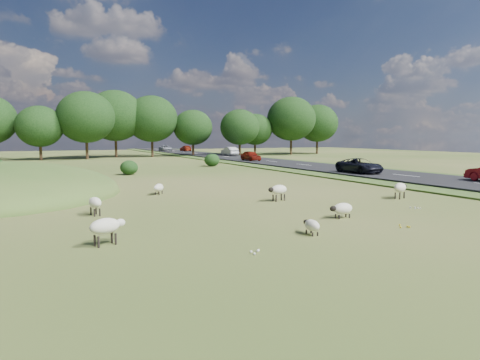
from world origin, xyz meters
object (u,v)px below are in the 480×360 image
sheep_2 (106,226)px  sheep_6 (342,209)px  car_5 (165,148)px  car_0 (186,148)px  sheep_5 (95,203)px  sheep_1 (400,188)px  sheep_3 (159,188)px  sheep_4 (312,225)px  sheep_0 (278,190)px  car_1 (230,151)px  car_4 (251,156)px  car_3 (360,166)px

sheep_2 → sheep_6: 10.27m
car_5 → car_0: bearing=-43.7°
sheep_2 → sheep_5: size_ratio=1.10×
sheep_1 → sheep_2: sheep_1 is taller
sheep_3 → sheep_4: (2.34, -13.42, -0.07)m
sheep_0 → car_0: bearing=-114.4°
sheep_6 → car_1: 58.14m
sheep_0 → car_1: (18.79, 49.38, 0.36)m
sheep_1 → car_0: 77.89m
sheep_0 → sheep_2: 11.94m
sheep_1 → car_1: car_1 is taller
car_1 → car_5: (-3.80, 29.03, -0.09)m
sheep_1 → sheep_2: 17.69m
car_4 → car_5: size_ratio=0.83×
sheep_1 → sheep_6: bearing=-174.7°
car_1 → sheep_2: bearing=62.4°
sheep_3 → sheep_2: bearing=11.9°
sheep_1 → sheep_6: 7.79m
sheep_4 → car_4: (18.09, 41.13, 0.58)m
car_1 → car_5: 29.28m
sheep_3 → car_4: size_ratio=0.29×
sheep_3 → sheep_5: bearing=-3.4°
sheep_6 → car_0: bearing=-103.8°
car_5 → sheep_6: bearing=-100.1°
sheep_4 → car_1: size_ratio=0.22×
sheep_1 → car_3: 15.11m
sheep_0 → car_1: size_ratio=0.29×
sheep_0 → sheep_6: sheep_0 is taller
sheep_6 → car_3: 22.11m
sheep_2 → car_1: 62.63m
car_3 → car_5: (0.00, 67.81, -0.00)m
sheep_2 → sheep_4: size_ratio=1.33×
car_3 → car_4: size_ratio=1.20×
car_0 → car_1: size_ratio=0.95×
car_4 → car_3: bearing=-90.0°
sheep_0 → car_5: car_5 is taller
sheep_4 → car_5: size_ratio=0.21×
sheep_0 → sheep_6: size_ratio=1.11×
sheep_2 → sheep_3: size_ratio=1.14×
car_0 → car_4: (-3.80, -41.40, 0.05)m
sheep_4 → sheep_5: bearing=47.4°
sheep_3 → sheep_6: 12.54m
car_1 → car_4: car_1 is taller
car_0 → sheep_5: bearing=69.0°
car_1 → car_5: car_1 is taller
sheep_4 → sheep_3: bearing=15.1°
sheep_2 → car_4: car_4 is taller
sheep_1 → car_1: size_ratio=0.29×
sheep_1 → sheep_5: 17.07m
sheep_3 → car_5: (20.43, 72.74, 0.49)m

